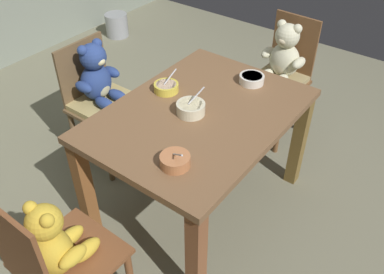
{
  "coord_description": "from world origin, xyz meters",
  "views": [
    {
      "loc": [
        -1.46,
        -1.04,
        1.96
      ],
      "look_at": [
        0.0,
        0.05,
        0.51
      ],
      "focal_mm": 38.62,
      "sensor_mm": 36.0,
      "label": 1
    }
  ],
  "objects_px": {
    "porridge_bowl_yellow_far_center": "(166,87)",
    "teddy_chair_far_center": "(99,88)",
    "teddy_chair_near_right": "(282,65)",
    "porridge_bowl_white_near_right": "(252,79)",
    "porridge_bowl_terracotta_near_left": "(175,161)",
    "metal_pail": "(117,25)",
    "teddy_chair_near_left": "(54,250)",
    "porridge_bowl_cream_center": "(191,108)",
    "dining_table": "(199,128)"
  },
  "relations": [
    {
      "from": "teddy_chair_near_left",
      "to": "porridge_bowl_terracotta_near_left",
      "type": "xyz_separation_m",
      "value": [
        0.57,
        -0.19,
        0.19
      ]
    },
    {
      "from": "dining_table",
      "to": "porridge_bowl_cream_center",
      "type": "xyz_separation_m",
      "value": [
        -0.04,
        0.03,
        0.15
      ]
    },
    {
      "from": "teddy_chair_far_center",
      "to": "porridge_bowl_terracotta_near_left",
      "type": "relative_size",
      "value": 6.11
    },
    {
      "from": "porridge_bowl_white_near_right",
      "to": "porridge_bowl_terracotta_near_left",
      "type": "distance_m",
      "value": 0.83
    },
    {
      "from": "teddy_chair_near_left",
      "to": "porridge_bowl_cream_center",
      "type": "relative_size",
      "value": 5.69
    },
    {
      "from": "porridge_bowl_white_near_right",
      "to": "porridge_bowl_yellow_far_center",
      "type": "distance_m",
      "value": 0.5
    },
    {
      "from": "teddy_chair_near_left",
      "to": "porridge_bowl_terracotta_near_left",
      "type": "relative_size",
      "value": 6.39
    },
    {
      "from": "porridge_bowl_white_near_right",
      "to": "teddy_chair_far_center",
      "type": "bearing_deg",
      "value": 116.08
    },
    {
      "from": "metal_pail",
      "to": "porridge_bowl_yellow_far_center",
      "type": "bearing_deg",
      "value": -126.55
    },
    {
      "from": "porridge_bowl_white_near_right",
      "to": "porridge_bowl_yellow_far_center",
      "type": "xyz_separation_m",
      "value": [
        -0.37,
        0.34,
        -0.0
      ]
    },
    {
      "from": "teddy_chair_far_center",
      "to": "porridge_bowl_white_near_right",
      "type": "distance_m",
      "value": 0.98
    },
    {
      "from": "dining_table",
      "to": "metal_pail",
      "type": "distance_m",
      "value": 2.63
    },
    {
      "from": "porridge_bowl_cream_center",
      "to": "porridge_bowl_yellow_far_center",
      "type": "height_order",
      "value": "porridge_bowl_cream_center"
    },
    {
      "from": "porridge_bowl_terracotta_near_left",
      "to": "porridge_bowl_yellow_far_center",
      "type": "relative_size",
      "value": 0.95
    },
    {
      "from": "teddy_chair_near_right",
      "to": "porridge_bowl_white_near_right",
      "type": "height_order",
      "value": "teddy_chair_near_right"
    },
    {
      "from": "porridge_bowl_white_near_right",
      "to": "dining_table",
      "type": "bearing_deg",
      "value": 170.54
    },
    {
      "from": "porridge_bowl_terracotta_near_left",
      "to": "metal_pail",
      "type": "relative_size",
      "value": 0.58
    },
    {
      "from": "dining_table",
      "to": "porridge_bowl_cream_center",
      "type": "height_order",
      "value": "porridge_bowl_cream_center"
    },
    {
      "from": "metal_pail",
      "to": "teddy_chair_far_center",
      "type": "bearing_deg",
      "value": -136.89
    },
    {
      "from": "teddy_chair_near_left",
      "to": "porridge_bowl_cream_center",
      "type": "bearing_deg",
      "value": 0.37
    },
    {
      "from": "teddy_chair_near_left",
      "to": "metal_pail",
      "type": "relative_size",
      "value": 3.71
    },
    {
      "from": "teddy_chair_near_right",
      "to": "porridge_bowl_terracotta_near_left",
      "type": "xyz_separation_m",
      "value": [
        -1.36,
        -0.14,
        0.17
      ]
    },
    {
      "from": "dining_table",
      "to": "porridge_bowl_terracotta_near_left",
      "type": "bearing_deg",
      "value": -158.57
    },
    {
      "from": "dining_table",
      "to": "porridge_bowl_white_near_right",
      "type": "relative_size",
      "value": 8.17
    },
    {
      "from": "porridge_bowl_white_near_right",
      "to": "metal_pail",
      "type": "xyz_separation_m",
      "value": [
        1.02,
        2.22,
        -0.61
      ]
    },
    {
      "from": "teddy_chair_near_right",
      "to": "metal_pail",
      "type": "bearing_deg",
      "value": -100.08
    },
    {
      "from": "dining_table",
      "to": "porridge_bowl_yellow_far_center",
      "type": "bearing_deg",
      "value": 79.17
    },
    {
      "from": "teddy_chair_near_left",
      "to": "porridge_bowl_terracotta_near_left",
      "type": "bearing_deg",
      "value": -17.99
    },
    {
      "from": "porridge_bowl_yellow_far_center",
      "to": "teddy_chair_far_center",
      "type": "bearing_deg",
      "value": 96.0
    },
    {
      "from": "porridge_bowl_terracotta_near_left",
      "to": "porridge_bowl_yellow_far_center",
      "type": "height_order",
      "value": "porridge_bowl_terracotta_near_left"
    },
    {
      "from": "porridge_bowl_terracotta_near_left",
      "to": "metal_pail",
      "type": "bearing_deg",
      "value": 51.31
    },
    {
      "from": "dining_table",
      "to": "teddy_chair_near_right",
      "type": "bearing_deg",
      "value": -0.86
    },
    {
      "from": "porridge_bowl_white_near_right",
      "to": "porridge_bowl_cream_center",
      "type": "relative_size",
      "value": 0.91
    },
    {
      "from": "porridge_bowl_white_near_right",
      "to": "porridge_bowl_cream_center",
      "type": "distance_m",
      "value": 0.47
    },
    {
      "from": "porridge_bowl_terracotta_near_left",
      "to": "dining_table",
      "type": "bearing_deg",
      "value": 21.43
    },
    {
      "from": "dining_table",
      "to": "teddy_chair_near_right",
      "type": "relative_size",
      "value": 1.36
    },
    {
      "from": "teddy_chair_near_right",
      "to": "porridge_bowl_white_near_right",
      "type": "xyz_separation_m",
      "value": [
        -0.54,
        -0.06,
        0.17
      ]
    },
    {
      "from": "teddy_chair_near_left",
      "to": "metal_pail",
      "type": "distance_m",
      "value": 3.24
    },
    {
      "from": "dining_table",
      "to": "porridge_bowl_yellow_far_center",
      "type": "relative_size",
      "value": 7.93
    },
    {
      "from": "teddy_chair_near_right",
      "to": "porridge_bowl_white_near_right",
      "type": "bearing_deg",
      "value": 8.46
    },
    {
      "from": "dining_table",
      "to": "porridge_bowl_yellow_far_center",
      "type": "distance_m",
      "value": 0.31
    },
    {
      "from": "porridge_bowl_white_near_right",
      "to": "porridge_bowl_terracotta_near_left",
      "type": "bearing_deg",
      "value": -173.86
    },
    {
      "from": "teddy_chair_near_right",
      "to": "porridge_bowl_white_near_right",
      "type": "relative_size",
      "value": 6.02
    },
    {
      "from": "teddy_chair_far_center",
      "to": "teddy_chair_near_right",
      "type": "height_order",
      "value": "teddy_chair_near_right"
    },
    {
      "from": "teddy_chair_near_right",
      "to": "metal_pail",
      "type": "height_order",
      "value": "teddy_chair_near_right"
    },
    {
      "from": "teddy_chair_near_left",
      "to": "porridge_bowl_yellow_far_center",
      "type": "height_order",
      "value": "teddy_chair_near_left"
    },
    {
      "from": "teddy_chair_near_left",
      "to": "porridge_bowl_white_near_right",
      "type": "bearing_deg",
      "value": -3.6
    },
    {
      "from": "porridge_bowl_cream_center",
      "to": "porridge_bowl_yellow_far_center",
      "type": "bearing_deg",
      "value": 69.3
    },
    {
      "from": "porridge_bowl_terracotta_near_left",
      "to": "teddy_chair_near_right",
      "type": "bearing_deg",
      "value": 6.04
    },
    {
      "from": "porridge_bowl_yellow_far_center",
      "to": "dining_table",
      "type": "bearing_deg",
      "value": -100.83
    }
  ]
}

